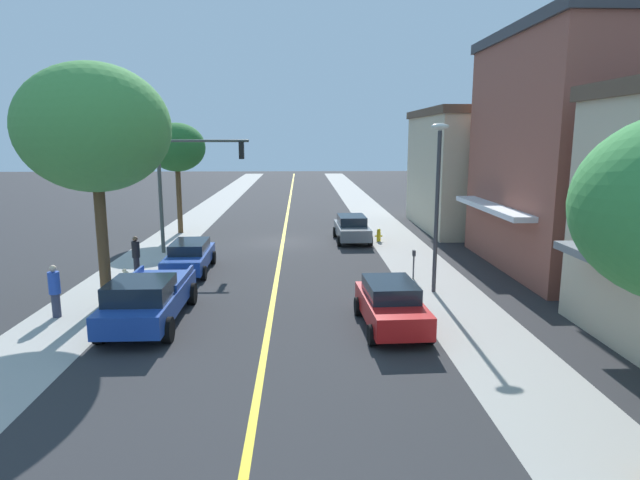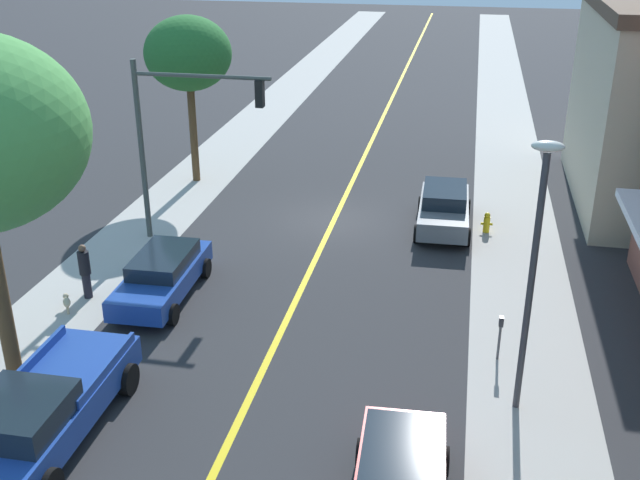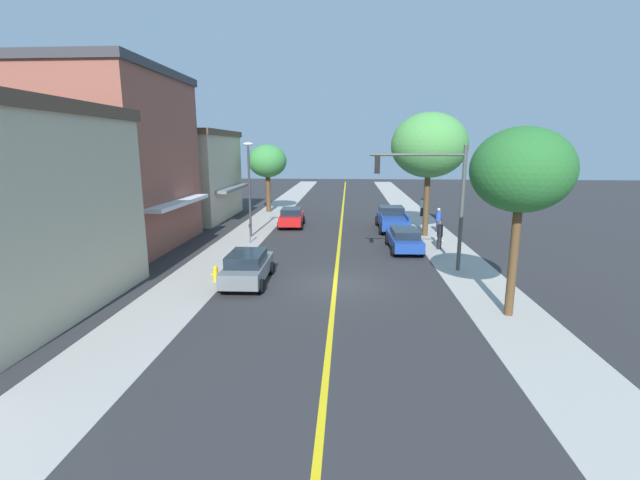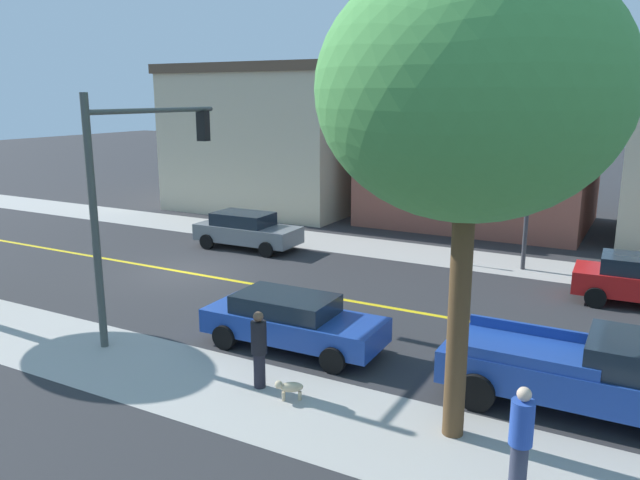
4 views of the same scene
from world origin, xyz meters
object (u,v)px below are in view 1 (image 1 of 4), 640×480
Objects in this scene: blue_sedan_right_curb at (189,256)px; pedestrian_blue_shirt at (55,290)px; street_tree_left_far at (177,148)px; small_dog at (126,273)px; fire_hydrant at (379,235)px; parking_meter at (414,260)px; street_tree_left_near at (94,129)px; traffic_light_mast at (187,173)px; street_lamp at (438,191)px; pedestrian_black_shirt at (136,255)px; blue_pickup_truck at (148,299)px; grey_sedan_left_curb at (352,228)px; red_sedan_left_curb at (391,304)px.

pedestrian_blue_shirt is at bearing -28.90° from blue_sedan_right_curb.
small_dog is (-0.22, 12.07, -5.22)m from street_tree_left_far.
parking_meter reaches higher than fire_hydrant.
street_tree_left_near is 4.73× the size of pedestrian_blue_shirt.
street_tree_left_far is at bearing -15.49° from fire_hydrant.
traffic_light_mast is (10.73, 2.79, 3.92)m from fire_hydrant.
parking_meter is at bearing -123.60° from small_dog.
fire_hydrant is at bearing -86.39° from street_lamp.
fire_hydrant is 0.12× the size of traffic_light_mast.
street_tree_left_far is 1.10× the size of traffic_light_mast.
street_lamp is 1.40× the size of blue_sedan_right_curb.
pedestrian_black_shirt reaches higher than fire_hydrant.
street_tree_left_near is 4.90× the size of pedestrian_black_shirt.
pedestrian_black_shirt is (-0.44, 11.16, -4.57)m from street_tree_left_far.
street_lamp is at bearing 134.61° from pedestrian_black_shirt.
fire_hydrant is at bearing 124.44° from blue_sedan_right_curb.
blue_sedan_right_curb is 2.36m from pedestrian_black_shirt.
blue_pickup_truck is at bearing -0.72° from blue_sedan_right_curb.
street_tree_left_near reaches higher than blue_sedan_right_curb.
grey_sedan_left_curb is (-9.12, -2.94, -3.50)m from traffic_light_mast.
fire_hydrant is 11.52m from street_lamp.
street_tree_left_near reaches higher than traffic_light_mast.
traffic_light_mast is 13.99m from street_lamp.
street_tree_left_far reaches higher than street_lamp.
fire_hydrant is 18.92m from pedestrian_blue_shirt.
parking_meter is at bearing 136.32° from street_tree_left_far.
blue_pickup_truck is 3.51m from pedestrian_blue_shirt.
blue_sedan_right_curb reaches higher than small_dog.
street_lamp is at bearing -105.16° from pedestrian_blue_shirt.
red_sedan_left_curb is (1.76, 15.03, 0.42)m from fire_hydrant.
grey_sedan_left_curb is (-0.15, -15.18, -0.00)m from red_sedan_left_curb.
street_tree_left_far is 5.48× the size of parking_meter.
grey_sedan_left_curb is at bearing 17.88° from traffic_light_mast.
traffic_light_mast reaches higher than blue_pickup_truck.
street_tree_left_near is at bearing -108.70° from red_sedan_left_curb.
street_tree_left_near is at bearing 45.12° from fire_hydrant.
street_tree_left_far is 3.83× the size of pedestrian_blue_shirt.
red_sedan_left_curb is (-8.96, 12.24, -3.50)m from traffic_light_mast.
pedestrian_black_shirt is (12.17, 7.67, 0.57)m from fire_hydrant.
traffic_light_mast is 1.12× the size of blue_pickup_truck.
street_tree_left_far is at bearing -47.23° from street_lamp.
pedestrian_black_shirt reaches higher than blue_sedan_right_curb.
blue_sedan_right_curb is at bearing -53.51° from pedestrian_blue_shirt.
grey_sedan_left_curb is at bearing -83.53° from small_dog.
red_sedan_left_curb is 12.44m from small_dog.
blue_pickup_truck is at bearing -30.71° from grey_sedan_left_curb.
blue_pickup_truck is at bearing 28.67° from parking_meter.
red_sedan_left_curb reaches higher than parking_meter.
pedestrian_black_shirt is at bearing -45.85° from small_dog.
traffic_light_mast is 6.10m from pedestrian_black_shirt.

